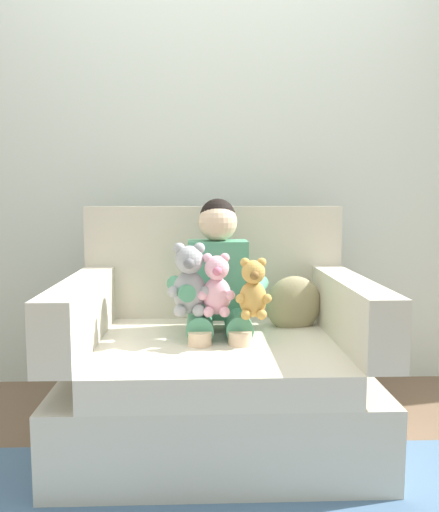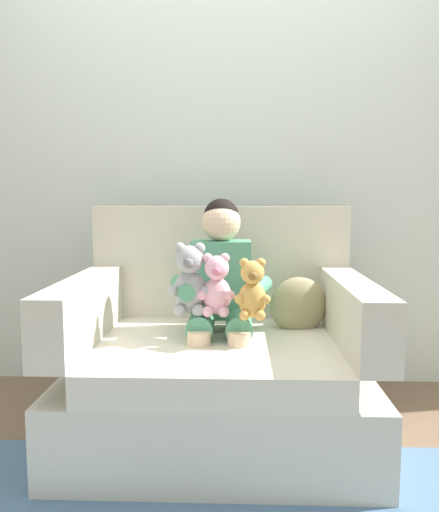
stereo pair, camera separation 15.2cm
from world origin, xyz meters
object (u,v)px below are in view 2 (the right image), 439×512
(plush_pink, at_px, (216,286))
(throw_pillow, at_px, (298,306))
(plush_honey, at_px, (252,290))
(seated_child, at_px, (221,284))
(armchair, at_px, (218,364))
(plush_grey, at_px, (190,281))

(plush_pink, relative_size, throw_pillow, 0.98)
(plush_honey, bearing_deg, plush_pink, 165.69)
(seated_child, distance_m, throw_pillow, 0.38)
(seated_child, relative_size, plush_honey, 3.43)
(armchair, relative_size, plush_grey, 4.18)
(armchair, height_order, throw_pillow, armchair)
(plush_honey, distance_m, plush_pink, 0.15)
(seated_child, bearing_deg, plush_honey, -53.51)
(seated_child, bearing_deg, armchair, -103.10)
(plush_honey, xyz_separation_m, plush_pink, (-0.14, 0.05, 0.01))
(armchair, height_order, seated_child, seated_child)
(armchair, xyz_separation_m, seated_child, (0.01, 0.04, 0.34))
(seated_child, height_order, plush_honey, seated_child)
(plush_pink, xyz_separation_m, plush_grey, (-0.11, 0.01, 0.02))
(armchair, relative_size, plush_pink, 4.86)
(armchair, bearing_deg, plush_grey, -143.62)
(plush_grey, bearing_deg, seated_child, 32.98)
(plush_grey, bearing_deg, throw_pillow, 13.14)
(seated_child, height_order, plush_pink, seated_child)
(plush_grey, height_order, throw_pillow, plush_grey)
(armchair, height_order, plush_grey, armchair)
(seated_child, relative_size, throw_pillow, 3.17)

